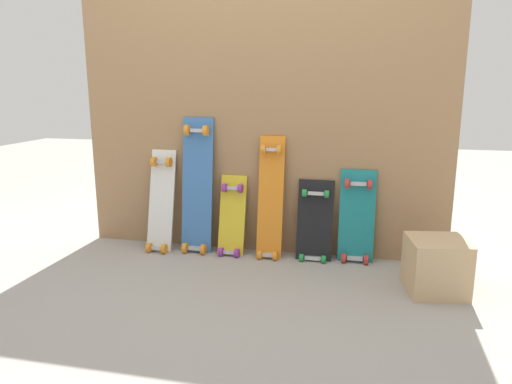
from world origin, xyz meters
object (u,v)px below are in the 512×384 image
object	(u,v)px
skateboard_white	(161,205)
skateboard_orange	(270,202)
skateboard_black	(315,226)
wooden_crate	(436,266)
skateboard_blue	(197,190)
skateboard_yellow	(232,220)
skateboard_teal	(357,221)

from	to	relation	value
skateboard_white	skateboard_orange	distance (m)	0.78
skateboard_orange	skateboard_black	xyz separation A→B (m)	(0.30, 0.01, -0.14)
skateboard_white	skateboard_black	size ratio (longest dim) A/B	1.27
wooden_crate	skateboard_blue	bearing A→B (deg)	166.07
skateboard_blue	skateboard_orange	distance (m)	0.52
skateboard_white	skateboard_orange	world-z (taller)	skateboard_orange
skateboard_yellow	skateboard_teal	bearing A→B (deg)	2.44
skateboard_white	skateboard_teal	bearing A→B (deg)	2.34
skateboard_white	skateboard_blue	xyz separation A→B (m)	(0.26, 0.03, 0.12)
skateboard_black	skateboard_orange	bearing A→B (deg)	-178.29
skateboard_blue	wooden_crate	world-z (taller)	skateboard_blue
skateboard_white	skateboard_teal	xyz separation A→B (m)	(1.34, 0.05, -0.05)
wooden_crate	skateboard_white	bearing A→B (deg)	168.91
skateboard_black	wooden_crate	distance (m)	0.82
skateboard_blue	wooden_crate	distance (m)	1.60
skateboard_white	wooden_crate	size ratio (longest dim) A/B	2.47
skateboard_orange	skateboard_teal	distance (m)	0.58
skateboard_black	skateboard_white	bearing A→B (deg)	-178.18
skateboard_teal	wooden_crate	size ratio (longest dim) A/B	2.17
skateboard_white	skateboard_teal	size ratio (longest dim) A/B	1.14
skateboard_orange	wooden_crate	size ratio (longest dim) A/B	2.85
skateboard_blue	skateboard_orange	xyz separation A→B (m)	(0.52, -0.00, -0.06)
skateboard_blue	skateboard_teal	distance (m)	1.10
skateboard_orange	wooden_crate	world-z (taller)	skateboard_orange
skateboard_teal	wooden_crate	world-z (taller)	skateboard_teal
skateboard_yellow	skateboard_orange	world-z (taller)	skateboard_orange
skateboard_yellow	skateboard_blue	bearing A→B (deg)	177.87
skateboard_blue	skateboard_yellow	bearing A→B (deg)	-2.13
skateboard_white	wooden_crate	distance (m)	1.83
skateboard_yellow	skateboard_teal	size ratio (longest dim) A/B	0.90
skateboard_blue	wooden_crate	size ratio (longest dim) A/B	3.20
skateboard_yellow	skateboard_white	bearing A→B (deg)	-177.83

